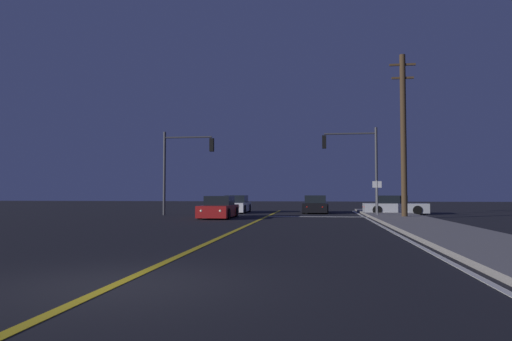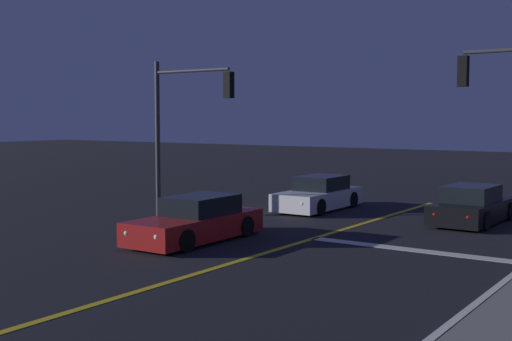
{
  "view_description": "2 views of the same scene",
  "coord_description": "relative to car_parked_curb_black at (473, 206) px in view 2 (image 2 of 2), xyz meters",
  "views": [
    {
      "loc": [
        3.34,
        -7.63,
        1.52
      ],
      "look_at": [
        -0.58,
        22.27,
        2.93
      ],
      "focal_mm": 33.74,
      "sensor_mm": 36.0,
      "label": 1
    },
    {
      "loc": [
        9.89,
        5.93,
        3.67
      ],
      "look_at": [
        -1.0,
        21.78,
        2.14
      ],
      "focal_mm": 46.72,
      "sensor_mm": 36.0,
      "label": 2
    }
  ],
  "objects": [
    {
      "name": "stop_bar",
      "position": [
        0.12,
        -5.76,
        -0.58
      ],
      "size": [
        6.42,
        0.5,
        0.01
      ],
      "primitive_type": "cube",
      "color": "silver",
      "rests_on": "ground"
    },
    {
      "name": "car_parked_curb_black",
      "position": [
        0.0,
        0.0,
        0.0
      ],
      "size": [
        1.97,
        4.63,
        1.34
      ],
      "rotation": [
        0.0,
        0.0,
        -0.03
      ],
      "color": "black",
      "rests_on": "ground"
    },
    {
      "name": "car_mid_block_white",
      "position": [
        -6.13,
        0.01,
        -0.0
      ],
      "size": [
        1.93,
        4.59,
        1.34
      ],
      "rotation": [
        0.0,
        0.0,
        3.15
      ],
      "color": "silver",
      "rests_on": "ground"
    },
    {
      "name": "car_far_approaching_red",
      "position": [
        -5.8,
        -8.06,
        0.0
      ],
      "size": [
        1.92,
        4.75,
        1.34
      ],
      "rotation": [
        0.0,
        0.0,
        3.16
      ],
      "color": "maroon",
      "rests_on": "ground"
    },
    {
      "name": "traffic_signal_far_left",
      "position": [
        -9.06,
        -4.86,
        3.23
      ],
      "size": [
        3.56,
        0.28,
        5.75
      ],
      "color": "#38383D",
      "rests_on": "ground"
    }
  ]
}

